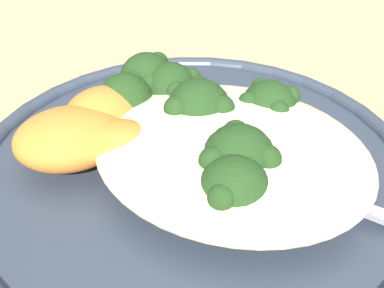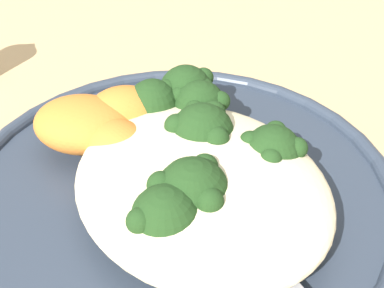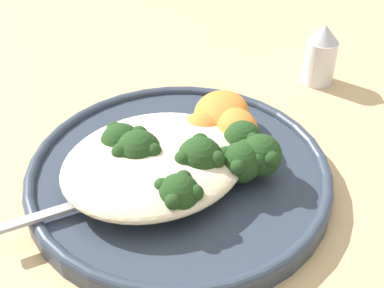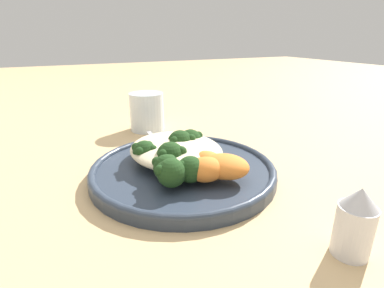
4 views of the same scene
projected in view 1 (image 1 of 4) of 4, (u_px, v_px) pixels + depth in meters
ground_plane at (185, 197)px, 0.34m from camera, size 4.00×4.00×0.00m
plate at (196, 175)px, 0.34m from camera, size 0.29×0.29×0.02m
quinoa_mound at (232, 153)px, 0.32m from camera, size 0.17×0.15×0.03m
broccoli_stalk_0 at (217, 185)px, 0.29m from camera, size 0.10×0.05×0.04m
broccoli_stalk_1 at (229, 161)px, 0.30m from camera, size 0.09×0.05×0.04m
broccoli_stalk_2 at (211, 149)px, 0.33m from camera, size 0.08×0.06×0.03m
broccoli_stalk_3 at (245, 117)px, 0.35m from camera, size 0.09×0.11×0.04m
broccoli_stalk_4 at (194, 114)px, 0.34m from camera, size 0.05×0.09×0.04m
broccoli_stalk_5 at (169, 94)px, 0.37m from camera, size 0.04×0.09×0.04m
broccoli_stalk_6 at (145, 97)px, 0.37m from camera, size 0.08×0.12×0.04m
broccoli_stalk_7 at (128, 111)px, 0.35m from camera, size 0.08×0.08×0.04m
sweet_potato_chunk_0 at (121, 145)px, 0.33m from camera, size 0.06×0.05×0.03m
sweet_potato_chunk_1 at (70, 138)px, 0.33m from camera, size 0.09×0.09×0.03m
sweet_potato_chunk_2 at (101, 114)px, 0.35m from camera, size 0.06×0.06×0.03m
spoon at (331, 194)px, 0.31m from camera, size 0.12×0.03×0.01m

